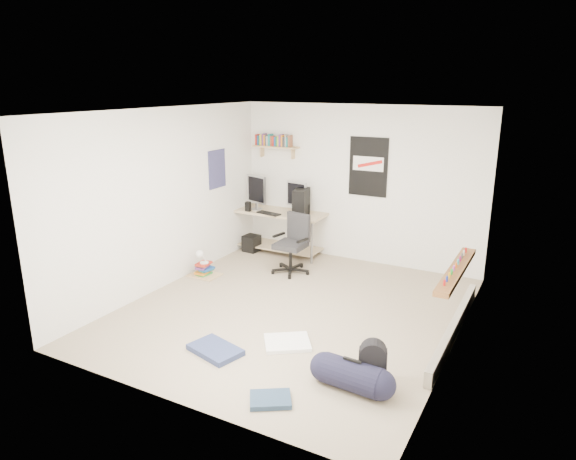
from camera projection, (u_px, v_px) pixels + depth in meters
The scene contains 26 objects.
floor at pixel (292, 311), 6.58m from camera, with size 4.00×4.50×0.01m, color gray.
ceiling at pixel (293, 110), 5.89m from camera, with size 4.00×4.50×0.01m, color white.
back_wall at pixel (359, 185), 8.14m from camera, with size 4.00×0.01×2.50m, color silver.
left_wall at pixel (166, 199), 7.15m from camera, with size 0.01×4.50×2.50m, color silver.
right_wall at pixel (463, 239), 5.32m from camera, with size 0.01×4.50×2.50m, color silver.
desk at pixel (280, 231), 8.76m from camera, with size 1.60×0.70×0.73m, color tan.
monitor_left at pixel (257, 196), 8.66m from camera, with size 0.43×0.11×0.47m, color #A4A3A8.
monitor_right at pixel (296, 201), 8.46m from camera, with size 0.37×0.09×0.40m, color #A9A8AD.
pc_tower at pixel (301, 202), 8.28m from camera, with size 0.20×0.42×0.44m, color black.
keyboard at pixel (269, 213), 8.44m from camera, with size 0.42×0.15×0.02m, color black.
speaker_left at pixel (248, 207), 8.60m from camera, with size 0.08×0.08×0.16m, color black.
speaker_right at pixel (306, 210), 8.37m from camera, with size 0.09×0.09×0.17m, color black.
office_chair at pixel (291, 242), 7.76m from camera, with size 0.60×0.60×0.91m, color #242426.
wall_shelf at pixel (276, 147), 8.56m from camera, with size 0.80×0.22×0.24m, color tan.
poster_back_wall at pixel (368, 167), 7.97m from camera, with size 0.62×0.03×0.92m, color black.
poster_left_wall at pixel (217, 169), 8.09m from camera, with size 0.02×0.42×0.60m, color navy.
window at pixel (465, 214), 5.54m from camera, with size 0.10×1.50×1.26m, color brown.
baseboard_heater at pixel (454, 328), 5.92m from camera, with size 0.08×2.50×0.18m, color #B7B2A8.
backpack at pixel (372, 367), 4.89m from camera, with size 0.27×0.21×0.36m, color black.
duffel_bag at pixel (352, 376), 4.85m from camera, with size 0.30×0.30×0.58m, color black.
tshirt at pixel (287, 343), 5.72m from camera, with size 0.50×0.42×0.04m, color white.
jeans_a at pixel (215, 350), 5.55m from camera, with size 0.57×0.36×0.06m, color navy.
jeans_b at pixel (270, 399), 4.69m from camera, with size 0.37×0.28×0.05m, color #22364E.
book_stack at pixel (204, 266), 7.73m from camera, with size 0.41×0.34×0.28m, color brown.
desk_lamp at pixel (204, 252), 7.64m from camera, with size 0.13×0.22×0.22m, color white.
subwoofer at pixel (252, 243), 8.86m from camera, with size 0.25×0.25×0.28m, color black.
Camera 1 is at (2.82, -5.34, 2.81)m, focal length 32.00 mm.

